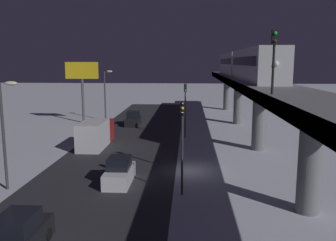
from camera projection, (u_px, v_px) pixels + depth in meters
ground_plane at (186, 171)px, 29.32m from camera, size 240.00×240.00×0.00m
avenue_asphalt at (111, 169)px, 29.69m from camera, size 11.00×92.26×0.01m
elevated_railway at (279, 100)px, 27.92m from camera, size 5.00×92.26×6.90m
subway_train at (243, 64)px, 47.28m from camera, size 2.94×36.87×3.40m
rail_signal at (274, 51)px, 22.03m from camera, size 0.36×0.41×4.00m
sedan_black at (18, 238)px, 16.56m from camera, size 1.91×4.33×1.97m
sedan_black_2 at (133, 120)px, 50.40m from camera, size 1.80×4.21×1.97m
sedan_white at (119, 172)px, 26.31m from camera, size 1.80×4.09×1.97m
box_truck at (96, 134)px, 37.78m from camera, size 2.40×7.40×2.80m
traffic_light_near at (182, 134)px, 23.40m from camera, size 0.32×0.44×6.40m
traffic_light_mid at (185, 103)px, 41.47m from camera, size 0.32×0.44×6.40m
commercial_billboard at (82, 76)px, 51.32m from camera, size 4.80×0.36×8.90m
street_lamp_near at (6, 122)px, 24.33m from camera, size 1.35×0.44×7.65m
street_lamp_far at (106, 89)px, 53.87m from camera, size 1.35×0.44×7.65m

